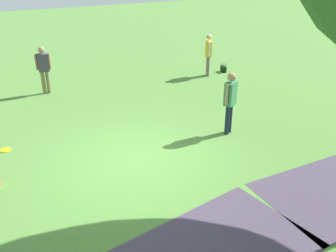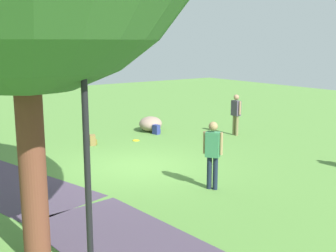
% 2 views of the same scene
% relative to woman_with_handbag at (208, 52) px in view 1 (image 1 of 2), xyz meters
% --- Properties ---
extents(ground_plane, '(48.00, 48.00, 0.00)m').
position_rel_woman_with_handbag_xyz_m(ground_plane, '(4.70, 5.29, -0.96)').
color(ground_plane, '#55853A').
extents(woman_with_handbag, '(0.37, 0.48, 1.67)m').
position_rel_woman_with_handbag_xyz_m(woman_with_handbag, '(0.00, 0.00, 0.00)').
color(woman_with_handbag, '#6C5C54').
rests_on(woman_with_handbag, ground).
extents(man_near_boulder, '(0.52, 0.24, 1.69)m').
position_rel_woman_with_handbag_xyz_m(man_near_boulder, '(6.24, -0.44, 0.02)').
color(man_near_boulder, olive).
rests_on(man_near_boulder, ground).
extents(passerby_on_path, '(0.44, 0.40, 1.80)m').
position_rel_woman_with_handbag_xyz_m(passerby_on_path, '(1.82, 4.77, 0.09)').
color(passerby_on_path, '#172133').
rests_on(passerby_on_path, ground).
extents(handbag_on_grass, '(0.28, 0.32, 0.31)m').
position_rel_woman_with_handbag_xyz_m(handbag_on_grass, '(-0.82, -0.17, -0.82)').
color(handbag_on_grass, black).
rests_on(handbag_on_grass, ground).
extents(frisbee_on_grass, '(0.27, 0.27, 0.02)m').
position_rel_woman_with_handbag_xyz_m(frisbee_on_grass, '(7.77, 3.44, -0.95)').
color(frisbee_on_grass, yellow).
rests_on(frisbee_on_grass, ground).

